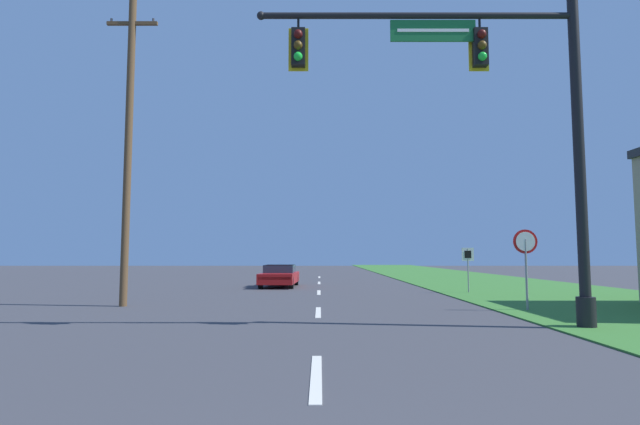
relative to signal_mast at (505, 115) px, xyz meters
name	(u,v)px	position (x,y,z in m)	size (l,w,h in m)	color
grass_verge_right	(488,283)	(5.92, 19.32, -5.15)	(10.00, 110.00, 0.04)	#38752D
road_center_line	(320,292)	(-4.58, 11.32, -5.17)	(0.16, 34.80, 0.01)	silver
signal_mast	(505,115)	(0.00, 0.00, 0.00)	(8.15, 0.47, 8.56)	black
car_ahead	(280,276)	(-6.75, 15.55, -4.57)	(1.98, 4.55, 1.19)	black
stop_sign	(527,251)	(1.95, 3.70, -3.31)	(0.76, 0.07, 2.50)	gray
route_sign_post	(469,260)	(2.28, 10.98, -3.64)	(0.55, 0.06, 2.03)	gray
utility_pole_near	(129,144)	(-11.23, 5.14, 0.44)	(1.80, 0.26, 10.89)	brown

